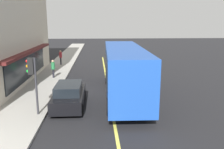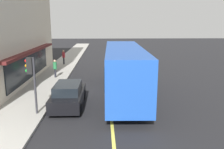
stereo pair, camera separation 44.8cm
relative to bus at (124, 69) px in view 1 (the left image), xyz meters
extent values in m
plane|color=black|center=(1.18, 1.03, -1.99)|extent=(120.00, 120.00, 0.00)
cube|color=#9E9B93|center=(1.18, 6.31, -1.91)|extent=(80.00, 3.00, 0.15)
cube|color=#D8D14C|center=(1.18, 1.03, -1.98)|extent=(36.00, 0.16, 0.01)
cube|color=#4C1919|center=(4.15, 7.57, 0.81)|extent=(12.78, 0.70, 0.20)
cube|color=black|center=(4.15, 7.79, -0.49)|extent=(10.96, 0.08, 2.00)
cube|color=#1E4CAD|center=(-0.04, 0.00, 0.01)|extent=(11.07, 2.80, 3.00)
cube|color=black|center=(5.41, -0.15, 0.37)|extent=(0.18, 2.10, 1.80)
cube|color=black|center=(-0.30, 1.28, 0.37)|extent=(8.80, 0.30, 1.32)
cube|color=black|center=(-0.37, -1.26, 0.37)|extent=(8.80, 0.30, 1.32)
cube|color=#0CF259|center=(5.48, -0.15, 1.26)|extent=(0.13, 1.90, 0.36)
cube|color=#2D2D33|center=(5.51, -0.15, -1.24)|extent=(0.23, 2.40, 0.40)
cylinder|color=black|center=(3.51, 1.03, -1.49)|extent=(1.01, 0.33, 1.00)
cylinder|color=black|center=(3.45, -1.23, -1.49)|extent=(1.01, 0.33, 1.00)
cylinder|color=black|center=(-3.52, 1.23, -1.49)|extent=(1.01, 0.33, 1.00)
cylinder|color=black|center=(-3.59, -1.03, -1.49)|extent=(1.01, 0.33, 1.00)
cylinder|color=#2D2D33|center=(-3.50, 5.25, -0.24)|extent=(0.12, 0.12, 3.20)
cube|color=black|center=(-3.50, 5.45, 0.91)|extent=(0.30, 0.30, 0.90)
sphere|color=red|center=(-3.50, 5.62, 1.18)|extent=(0.18, 0.18, 0.18)
sphere|color=orange|center=(-3.50, 5.62, 0.91)|extent=(0.18, 0.18, 0.18)
sphere|color=green|center=(-3.50, 5.62, 0.64)|extent=(0.18, 0.18, 0.18)
cube|color=black|center=(-1.99, 3.66, -1.39)|extent=(4.31, 1.83, 0.75)
cube|color=black|center=(-2.14, 3.66, -0.74)|extent=(2.42, 1.53, 0.55)
cylinder|color=black|center=(-0.57, 4.47, -1.67)|extent=(0.64, 0.22, 0.64)
cylinder|color=black|center=(-0.58, 2.83, -1.67)|extent=(0.64, 0.22, 0.64)
cylinder|color=black|center=(-3.40, 4.49, -1.67)|extent=(0.64, 0.22, 0.64)
cylinder|color=black|center=(-3.41, 2.85, -1.67)|extent=(0.64, 0.22, 0.64)
cylinder|color=black|center=(5.46, 5.96, -1.43)|extent=(0.18, 0.18, 0.80)
cylinder|color=#26723F|center=(5.46, 5.96, -0.71)|extent=(0.34, 0.34, 0.64)
sphere|color=tan|center=(5.46, 5.96, -0.28)|extent=(0.22, 0.22, 0.22)
cylinder|color=black|center=(12.48, 6.30, -1.42)|extent=(0.18, 0.18, 0.84)
cylinder|color=maroon|center=(12.48, 6.30, -0.66)|extent=(0.34, 0.34, 0.66)
sphere|color=tan|center=(12.48, 6.30, -0.21)|extent=(0.23, 0.23, 0.23)
camera|label=1|loc=(-16.17, 1.90, 3.22)|focal=37.67mm
camera|label=2|loc=(-16.20, 1.46, 3.22)|focal=37.67mm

